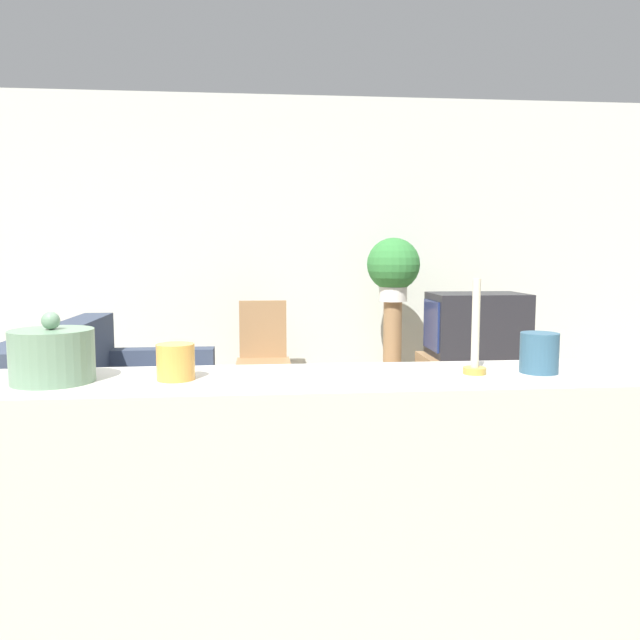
% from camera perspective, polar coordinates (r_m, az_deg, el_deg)
% --- Properties ---
extents(ground_plane, '(14.00, 14.00, 0.00)m').
position_cam_1_polar(ground_plane, '(2.62, -8.89, -24.14)').
color(ground_plane, gray).
extents(wall_back, '(9.00, 0.06, 2.70)m').
position_cam_1_polar(wall_back, '(5.69, -7.12, 6.46)').
color(wall_back, silver).
rests_on(wall_back, ground_plane).
extents(couch, '(0.92, 1.85, 0.89)m').
position_cam_1_polar(couch, '(3.91, -18.08, -9.15)').
color(couch, '#384256').
rests_on(couch, ground_plane).
extents(tv_stand, '(0.82, 0.50, 0.54)m').
position_cam_1_polar(tv_stand, '(4.93, 14.01, -6.27)').
color(tv_stand, '#9E754C').
rests_on(tv_stand, ground_plane).
extents(television, '(0.71, 0.47, 0.47)m').
position_cam_1_polar(television, '(4.85, 14.10, -0.40)').
color(television, '#232328').
rests_on(television, tv_stand).
extents(wooden_chair, '(0.44, 0.44, 0.92)m').
position_cam_1_polar(wooden_chair, '(5.19, -5.21, -2.97)').
color(wooden_chair, '#9E754C').
rests_on(wooden_chair, ground_plane).
extents(plant_stand, '(0.16, 0.16, 0.91)m').
position_cam_1_polar(plant_stand, '(5.33, 6.62, -3.17)').
color(plant_stand, '#9E754C').
rests_on(plant_stand, ground_plane).
extents(potted_plant, '(0.44, 0.44, 0.53)m').
position_cam_1_polar(potted_plant, '(5.26, 6.72, 4.89)').
color(potted_plant, white).
rests_on(potted_plant, plant_stand).
extents(foreground_counter, '(2.67, 0.44, 0.96)m').
position_cam_1_polar(foreground_counter, '(2.00, -9.94, -18.88)').
color(foreground_counter, beige).
rests_on(foreground_counter, ground_plane).
extents(decorative_bowl, '(0.23, 0.23, 0.20)m').
position_cam_1_polar(decorative_bowl, '(1.92, -23.28, -2.98)').
color(decorative_bowl, gray).
rests_on(decorative_bowl, foreground_counter).
extents(candle_jar, '(0.11, 0.11, 0.10)m').
position_cam_1_polar(candle_jar, '(1.85, -13.06, -3.74)').
color(candle_jar, gold).
rests_on(candle_jar, foreground_counter).
extents(candlestick, '(0.07, 0.07, 0.29)m').
position_cam_1_polar(candlestick, '(1.93, 14.01, -1.94)').
color(candlestick, '#B7933D').
rests_on(candlestick, foreground_counter).
extents(coffee_tin, '(0.12, 0.12, 0.12)m').
position_cam_1_polar(coffee_tin, '(2.02, 19.41, -2.84)').
color(coffee_tin, '#335B75').
rests_on(coffee_tin, foreground_counter).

